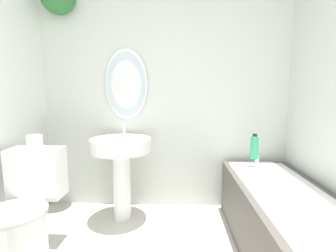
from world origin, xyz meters
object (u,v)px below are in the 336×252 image
(bathtub, at_px, (284,222))
(toilet_paper_roll, at_px, (35,142))
(toilet, at_px, (24,215))
(pedestal_sink, at_px, (121,159))
(shampoo_bottle, at_px, (254,147))

(bathtub, relative_size, toilet_paper_roll, 13.22)
(toilet, relative_size, bathtub, 0.52)
(toilet, relative_size, toilet_paper_roll, 6.87)
(toilet, xyz_separation_m, bathtub, (1.83, 0.09, -0.06))
(toilet, xyz_separation_m, pedestal_sink, (0.56, 0.56, 0.26))
(bathtub, xyz_separation_m, shampoo_bottle, (-0.05, 0.55, 0.42))
(pedestal_sink, height_order, toilet_paper_roll, pedestal_sink)
(pedestal_sink, bearing_deg, bathtub, -20.33)
(pedestal_sink, distance_m, bathtub, 1.39)
(pedestal_sink, bearing_deg, toilet, -135.18)
(toilet, relative_size, pedestal_sink, 0.87)
(shampoo_bottle, xyz_separation_m, toilet_paper_roll, (-1.77, -0.45, 0.13))
(shampoo_bottle, bearing_deg, toilet_paper_roll, -165.68)
(bathtub, bearing_deg, pedestal_sink, 159.67)
(pedestal_sink, relative_size, toilet_paper_roll, 7.86)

